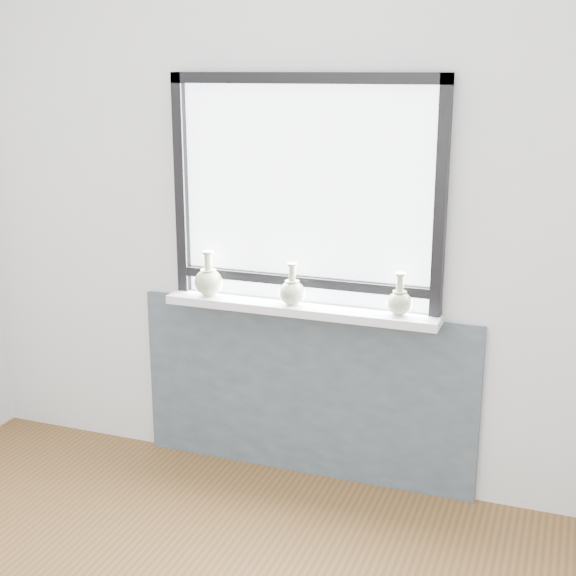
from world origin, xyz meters
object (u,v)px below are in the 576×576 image
(vase_a, at_px, (209,281))
(vase_b, at_px, (292,291))
(windowsill, at_px, (300,308))
(vase_c, at_px, (399,301))

(vase_a, distance_m, vase_b, 0.44)
(windowsill, height_order, vase_a, vase_a)
(vase_b, relative_size, vase_c, 1.02)
(vase_a, height_order, vase_b, vase_a)
(vase_a, relative_size, vase_c, 1.13)
(vase_b, xyz_separation_m, vase_c, (0.50, 0.01, -0.00))
(vase_a, bearing_deg, vase_c, 0.25)
(vase_b, bearing_deg, vase_c, 1.66)
(windowsill, relative_size, vase_c, 6.83)
(windowsill, height_order, vase_c, vase_c)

